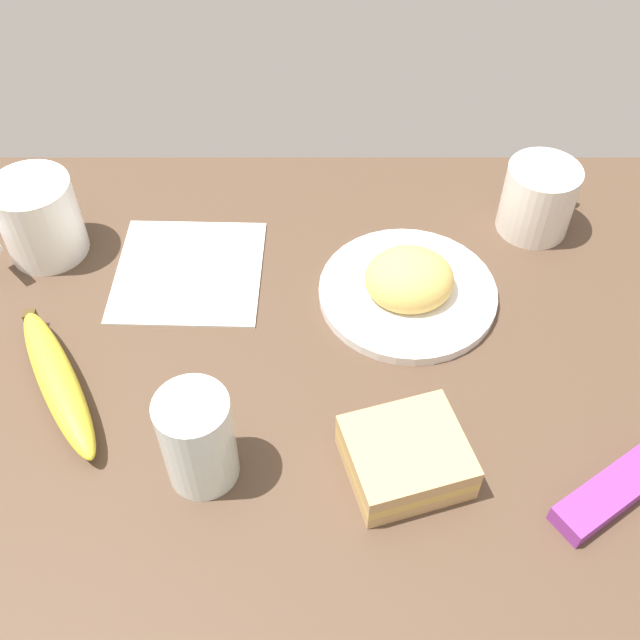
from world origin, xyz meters
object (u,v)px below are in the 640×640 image
object	(u,v)px
glass_of_milk	(198,442)
paper_napkin	(189,271)
coffee_mug_black	(39,218)
banana	(57,381)
plate_of_food	(408,286)
coffee_mug_milky	(538,198)
sandwich_main	(406,457)
snack_bar	(619,487)

from	to	relation	value
glass_of_milk	paper_napkin	world-z (taller)	glass_of_milk
coffee_mug_black	banana	bearing A→B (deg)	-73.88
glass_of_milk	banana	bearing A→B (deg)	149.66
plate_of_food	coffee_mug_milky	world-z (taller)	coffee_mug_milky
banana	paper_napkin	size ratio (longest dim) A/B	1.18
glass_of_milk	paper_napkin	distance (cm)	26.95
coffee_mug_black	sandwich_main	size ratio (longest dim) A/B	0.85
coffee_mug_black	banana	distance (cm)	21.98
sandwich_main	banana	bearing A→B (deg)	165.27
coffee_mug_black	paper_napkin	bearing A→B (deg)	-12.50
banana	paper_napkin	bearing A→B (deg)	57.05
snack_bar	plate_of_food	bearing A→B (deg)	91.01
sandwich_main	banana	world-z (taller)	sandwich_main
sandwich_main	paper_napkin	bearing A→B (deg)	131.72
coffee_mug_milky	glass_of_milk	world-z (taller)	glass_of_milk
coffee_mug_milky	snack_bar	bearing A→B (deg)	-88.16
glass_of_milk	snack_bar	bearing A→B (deg)	-3.60
snack_bar	coffee_mug_milky	bearing A→B (deg)	57.69
coffee_mug_milky	sandwich_main	xyz separation A→B (cm)	(-18.22, -34.12, -2.33)
plate_of_food	coffee_mug_black	distance (cm)	43.20
plate_of_food	banana	xyz separation A→B (cm)	(-36.35, -13.23, 0.05)
plate_of_food	glass_of_milk	xyz separation A→B (cm)	(-20.83, -22.31, 3.08)
plate_of_food	banana	bearing A→B (deg)	-160.00
glass_of_milk	banana	xyz separation A→B (cm)	(-15.51, 9.08, -3.02)
coffee_mug_milky	paper_napkin	bearing A→B (deg)	-169.10
plate_of_food	paper_napkin	world-z (taller)	plate_of_food
coffee_mug_black	snack_bar	xyz separation A→B (cm)	(59.79, -32.37, -4.09)
plate_of_food	glass_of_milk	world-z (taller)	glass_of_milk
plate_of_food	glass_of_milk	distance (cm)	30.68
coffee_mug_black	paper_napkin	xyz separation A→B (cm)	(17.11, -3.79, -4.94)
plate_of_food	coffee_mug_black	bearing A→B (deg)	169.76
coffee_mug_milky	snack_bar	world-z (taller)	coffee_mug_milky
plate_of_food	snack_bar	bearing A→B (deg)	-54.84
sandwich_main	paper_napkin	size ratio (longest dim) A/B	0.77
plate_of_food	coffee_mug_milky	bearing A→B (deg)	36.13
coffee_mug_milky	snack_bar	xyz separation A→B (cm)	(1.17, -36.57, -3.53)
paper_napkin	banana	bearing A→B (deg)	-122.95
coffee_mug_milky	sandwich_main	size ratio (longest dim) A/B	0.83
coffee_mug_milky	banana	distance (cm)	58.32
coffee_mug_milky	paper_napkin	world-z (taller)	coffee_mug_milky
coffee_mug_milky	glass_of_milk	xyz separation A→B (cm)	(-37.07, -34.16, 0.31)
coffee_mug_black	snack_bar	distance (cm)	68.11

